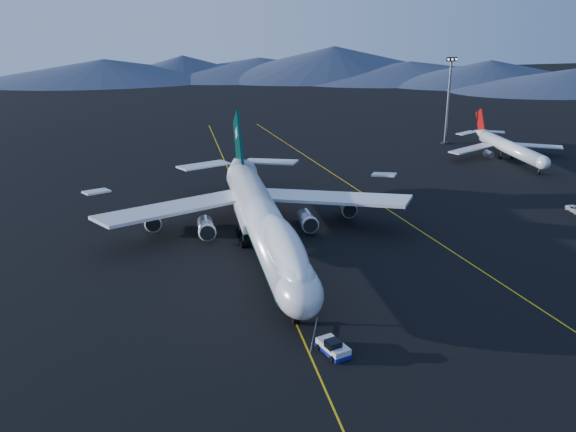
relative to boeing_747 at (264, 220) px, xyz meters
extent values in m
plane|color=black|center=(0.00, -0.03, -5.81)|extent=(500.00, 500.00, 0.00)
cube|color=#E0B40D|center=(0.00, -0.03, -5.80)|extent=(0.25, 220.00, 0.01)
cube|color=#E0B40D|center=(30.00, 9.97, -5.80)|extent=(28.08, 198.09, 0.01)
cone|color=#3D465E|center=(-40.81, 231.40, 0.19)|extent=(100.00, 100.00, 12.00)
cone|color=#3D465E|center=(36.76, 232.07, 0.19)|extent=(100.00, 100.00, 12.00)
cone|color=#3D465E|center=(110.33, 207.46, 0.19)|extent=(100.00, 100.00, 12.00)
cylinder|color=silver|center=(0.00, -0.03, -0.21)|extent=(6.50, 56.00, 6.50)
ellipsoid|color=silver|center=(0.00, -28.03, -0.21)|extent=(6.50, 10.40, 6.50)
ellipsoid|color=silver|center=(0.00, -18.53, 2.29)|extent=(5.13, 25.16, 5.85)
cube|color=black|center=(0.00, -30.03, 0.99)|extent=(3.60, 1.61, 1.29)
cone|color=silver|center=(0.00, 32.97, 0.59)|extent=(6.50, 12.00, 6.50)
cube|color=#03302C|center=(0.00, 0.97, -1.11)|extent=(6.24, 60.00, 1.10)
cube|color=silver|center=(0.00, 5.47, -1.31)|extent=(7.50, 13.00, 1.60)
cube|color=silver|center=(-14.50, 11.47, -0.61)|extent=(30.62, 23.28, 2.83)
cube|color=silver|center=(14.50, 11.47, -0.61)|extent=(30.62, 23.28, 2.83)
cylinder|color=slate|center=(-9.50, 7.47, -3.41)|extent=(2.90, 5.50, 2.90)
cylinder|color=slate|center=(-19.00, 13.97, -3.41)|extent=(2.90, 5.50, 2.90)
cylinder|color=slate|center=(9.50, 7.47, -3.41)|extent=(2.90, 5.50, 2.90)
cylinder|color=slate|center=(19.00, 13.97, -3.41)|extent=(2.90, 5.50, 2.90)
cube|color=#03302C|center=(0.00, 31.97, 5.59)|extent=(0.55, 14.11, 15.94)
cube|color=silver|center=(-7.50, 34.47, 0.99)|extent=(12.39, 9.47, 0.98)
cube|color=silver|center=(7.50, 34.47, 0.99)|extent=(12.39, 9.47, 0.98)
cylinder|color=black|center=(0.00, -26.53, -5.26)|extent=(0.90, 1.10, 1.10)
cube|color=silver|center=(3.00, -34.92, -5.01)|extent=(3.71, 5.21, 1.18)
cube|color=navy|center=(3.00, -34.92, -5.44)|extent=(3.88, 5.45, 0.54)
cube|color=black|center=(3.00, -34.92, -4.15)|extent=(2.16, 2.16, 0.96)
cylinder|color=silver|center=(74.96, 47.96, -2.52)|extent=(3.48, 29.32, 3.48)
ellipsoid|color=silver|center=(74.96, 33.30, -2.52)|extent=(3.48, 4.87, 3.48)
cone|color=silver|center=(74.96, 65.37, -2.15)|extent=(3.48, 6.41, 3.48)
cube|color=silver|center=(65.80, 52.54, -3.25)|extent=(15.39, 10.39, 0.32)
cube|color=silver|center=(84.13, 52.54, -3.25)|extent=(15.39, 10.39, 0.32)
cylinder|color=slate|center=(69.92, 50.25, -4.35)|extent=(1.74, 3.21, 1.74)
cylinder|color=slate|center=(80.00, 50.25, -4.35)|extent=(1.74, 3.21, 1.74)
cube|color=maroon|center=(74.96, 65.83, 1.33)|extent=(0.32, 6.25, 7.38)
imported|color=silver|center=(66.43, 7.09, -5.18)|extent=(2.12, 4.56, 1.27)
cylinder|color=black|center=(66.26, 69.82, -5.62)|extent=(2.32, 2.32, 0.39)
cylinder|color=slate|center=(66.26, 69.82, 6.27)|extent=(0.68, 0.68, 24.17)
cube|color=black|center=(66.26, 69.82, 18.64)|extent=(3.09, 0.77, 1.16)
camera|label=1|loc=(-16.96, -103.21, 38.24)|focal=40.00mm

